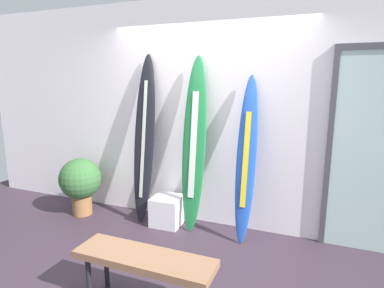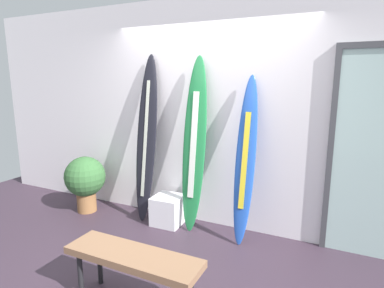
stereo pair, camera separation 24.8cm
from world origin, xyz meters
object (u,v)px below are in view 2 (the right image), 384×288
Objects in this scene: surfboard_charcoal at (146,140)px; surfboard_emerald at (194,145)px; potted_plant at (85,179)px; display_block_left at (168,210)px; bench at (133,260)px; surfboard_cobalt at (245,160)px.

surfboard_emerald is (0.69, -0.00, -0.00)m from surfboard_charcoal.
display_block_left is at bearing 6.95° from potted_plant.
display_block_left is (-0.34, -0.06, -0.88)m from surfboard_emerald.
surfboard_emerald reaches higher than bench.
surfboard_charcoal is 1.02× the size of surfboard_emerald.
potted_plant is (-1.24, -0.15, 0.29)m from display_block_left.
surfboard_cobalt is at bearing -2.42° from surfboard_emerald.
surfboard_charcoal reaches higher than surfboard_emerald.
surfboard_emerald is 2.69× the size of potted_plant.
bench is (-0.47, -1.49, -0.53)m from surfboard_cobalt.
potted_plant is 0.68× the size of bench.
surfboard_charcoal is 1.87× the size of bench.
surfboard_emerald is 1.66m from bench.
surfboard_cobalt is at bearing 1.72° from display_block_left.
surfboard_charcoal is 1.86m from bench.
surfboard_cobalt is at bearing 72.48° from bench.
potted_plant is (-2.23, -0.18, -0.47)m from surfboard_cobalt.
potted_plant reaches higher than display_block_left.
bench is at bearing -107.52° from surfboard_cobalt.
surfboard_cobalt is at bearing -1.31° from surfboard_charcoal.
surfboard_cobalt is 2.29m from potted_plant.
bench is at bearing -60.46° from surfboard_charcoal.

